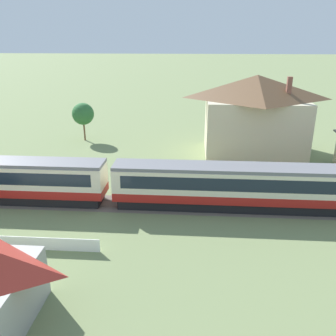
# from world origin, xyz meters

# --- Properties ---
(passenger_train) EXTENTS (108.54, 2.97, 4.12)m
(passenger_train) POSITION_xyz_m (-28.97, 1.80, 2.28)
(passenger_train) COLOR #AD1E19
(passenger_train) RESTS_ON ground_plane
(railway_track) EXTENTS (156.74, 3.60, 0.04)m
(railway_track) POSITION_xyz_m (-35.20, 1.80, 0.01)
(railway_track) COLOR #665B51
(railway_track) RESTS_ON ground_plane
(station_house_brown_roof) EXTENTS (13.61, 10.29, 10.36)m
(station_house_brown_roof) POSITION_xyz_m (-24.56, 18.62, 5.35)
(station_house_brown_roof) COLOR beige
(station_house_brown_roof) RESTS_ON ground_plane
(yard_tree_1) EXTENTS (3.25, 3.25, 5.69)m
(yard_tree_1) POSITION_xyz_m (-49.00, 23.06, 4.05)
(yard_tree_1) COLOR brown
(yard_tree_1) RESTS_ON ground_plane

